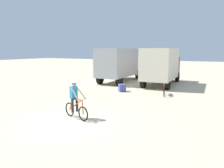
% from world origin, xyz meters
% --- Properties ---
extents(ground_plane, '(120.00, 120.00, 0.00)m').
position_xyz_m(ground_plane, '(0.00, 0.00, 0.00)').
color(ground_plane, beige).
extents(box_truck_grey_hauler, '(2.46, 6.78, 3.35)m').
position_xyz_m(box_truck_grey_hauler, '(-3.27, 12.24, 1.87)').
color(box_truck_grey_hauler, '#9E9EA3').
rests_on(box_truck_grey_hauler, ground).
extents(box_truck_cream_rv, '(2.57, 6.81, 3.35)m').
position_xyz_m(box_truck_cream_rv, '(1.06, 12.14, 1.87)').
color(box_truck_cream_rv, beige).
rests_on(box_truck_cream_rv, ground).
extents(cyclist_orange_shirt, '(1.67, 0.67, 1.82)m').
position_xyz_m(cyclist_orange_shirt, '(-0.01, 0.49, 0.85)').
color(cyclist_orange_shirt, black).
rests_on(cyclist_orange_shirt, ground).
extents(bicycle_spare, '(0.60, 1.69, 0.97)m').
position_xyz_m(bicycle_spare, '(2.40, 7.72, 0.40)').
color(bicycle_spare, black).
rests_on(bicycle_spare, ground).
extents(supply_crate, '(0.71, 0.72, 0.58)m').
position_xyz_m(supply_crate, '(-0.83, 7.52, 0.29)').
color(supply_crate, '#4C5199').
rests_on(supply_crate, ground).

